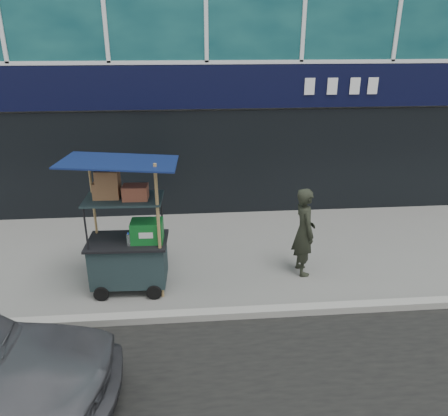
{
  "coord_description": "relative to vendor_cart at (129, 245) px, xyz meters",
  "views": [
    {
      "loc": [
        -0.46,
        -5.65,
        3.99
      ],
      "look_at": [
        0.13,
        1.2,
        1.21
      ],
      "focal_mm": 35.0,
      "sensor_mm": 36.0,
      "label": 1
    }
  ],
  "objects": [
    {
      "name": "vendor_man",
      "position": [
        2.96,
        0.28,
        -0.01
      ],
      "size": [
        0.42,
        0.6,
        1.58
      ],
      "primitive_type": "imported",
      "rotation": [
        0.0,
        0.0,
        1.65
      ],
      "color": "black",
      "rests_on": "ground"
    },
    {
      "name": "ground",
      "position": [
        1.45,
        -0.75,
        -0.8
      ],
      "size": [
        80.0,
        80.0,
        0.0
      ],
      "primitive_type": "plane",
      "color": "slate",
      "rests_on": "ground"
    },
    {
      "name": "vendor_cart",
      "position": [
        0.0,
        0.0,
        0.0
      ],
      "size": [
        1.72,
        1.25,
        2.29
      ],
      "rotation": [
        0.0,
        0.0,
        -0.03
      ],
      "color": "#1A2C2C",
      "rests_on": "ground"
    },
    {
      "name": "curb",
      "position": [
        1.45,
        -0.95,
        -0.74
      ],
      "size": [
        80.0,
        0.18,
        0.12
      ],
      "primitive_type": "cube",
      "color": "#999890",
      "rests_on": "ground"
    }
  ]
}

